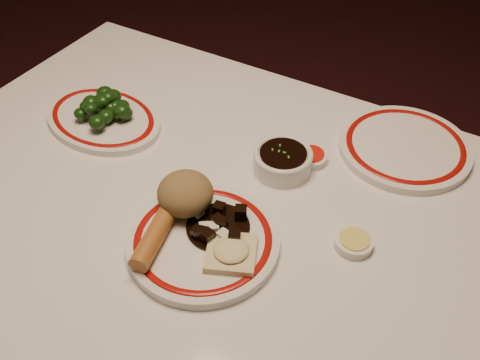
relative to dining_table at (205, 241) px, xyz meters
name	(u,v)px	position (x,y,z in m)	size (l,w,h in m)	color
dining_table	(205,241)	(0.00, 0.00, 0.00)	(1.20, 0.90, 0.75)	white
main_plate	(203,241)	(0.05, -0.07, 0.10)	(0.27, 0.27, 0.02)	white
rice_mound	(185,193)	(-0.01, -0.03, 0.14)	(0.10, 0.10, 0.07)	olive
spring_roll	(154,238)	(-0.01, -0.12, 0.13)	(0.03, 0.03, 0.12)	#B1692B
fried_wonton	(231,252)	(0.11, -0.08, 0.12)	(0.10, 0.10, 0.02)	beige
stirfry_heap	(218,226)	(0.06, -0.04, 0.12)	(0.11, 0.11, 0.03)	black
broccoli_plate	(103,119)	(-0.31, 0.10, 0.10)	(0.29, 0.26, 0.02)	white
broccoli_pile	(106,106)	(-0.30, 0.11, 0.13)	(0.11, 0.12, 0.05)	#23471C
soy_bowl	(283,161)	(0.08, 0.16, 0.11)	(0.11, 0.11, 0.04)	white
sweet_sour_dish	(311,157)	(0.11, 0.21, 0.10)	(0.06, 0.06, 0.02)	white
mustard_dish	(354,242)	(0.26, 0.05, 0.10)	(0.06, 0.06, 0.02)	white
far_plate	(405,147)	(0.26, 0.33, 0.10)	(0.32, 0.32, 0.02)	white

